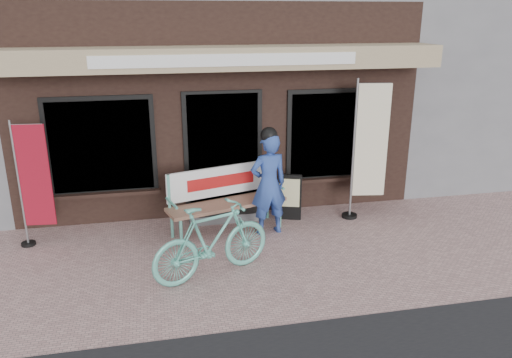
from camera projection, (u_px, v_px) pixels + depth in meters
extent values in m
plane|color=#BC938F|center=(245.00, 266.00, 7.08)|extent=(70.00, 70.00, 0.00)
cube|color=black|center=(203.00, 89.00, 11.17)|extent=(7.00, 6.00, 3.60)
cube|color=tan|center=(224.00, 58.00, 7.75)|extent=(7.00, 0.80, 0.35)
cube|color=white|center=(228.00, 60.00, 7.37)|extent=(4.00, 0.02, 0.18)
cube|color=black|center=(223.00, 155.00, 8.58)|extent=(1.20, 0.06, 2.10)
cube|color=black|center=(223.00, 155.00, 8.57)|extent=(1.35, 0.04, 2.20)
cube|color=black|center=(101.00, 146.00, 8.11)|extent=(1.60, 0.06, 1.50)
cube|color=black|center=(334.00, 135.00, 8.89)|extent=(1.60, 0.06, 1.50)
cube|color=black|center=(101.00, 147.00, 8.10)|extent=(1.75, 0.04, 1.65)
cube|color=black|center=(334.00, 135.00, 8.88)|extent=(1.75, 0.04, 1.65)
cube|color=black|center=(106.00, 194.00, 8.31)|extent=(1.80, 0.18, 0.06)
cube|color=black|center=(333.00, 179.00, 9.08)|extent=(1.80, 0.18, 0.06)
cube|color=#59595B|center=(226.00, 215.00, 8.69)|extent=(1.30, 0.45, 0.15)
cylinder|color=#60BCA9|center=(181.00, 234.00, 7.55)|extent=(0.06, 0.06, 0.45)
cylinder|color=#60BCA9|center=(172.00, 224.00, 7.91)|extent=(0.06, 0.06, 0.45)
cylinder|color=#60BCA9|center=(280.00, 214.00, 8.31)|extent=(0.06, 0.06, 0.45)
cylinder|color=#60BCA9|center=(267.00, 206.00, 8.68)|extent=(0.06, 0.06, 0.45)
cube|color=#926550|center=(227.00, 204.00, 8.03)|extent=(2.01, 1.00, 0.05)
cylinder|color=#60BCA9|center=(169.00, 193.00, 7.74)|extent=(0.06, 0.06, 0.60)
cylinder|color=#60BCA9|center=(269.00, 177.00, 8.52)|extent=(0.06, 0.06, 0.60)
cube|color=white|center=(221.00, 181.00, 8.13)|extent=(1.78, 0.54, 0.49)
cube|color=#B21414|center=(221.00, 181.00, 8.11)|extent=(1.13, 0.33, 0.19)
cylinder|color=#60BCA9|center=(172.00, 203.00, 7.57)|extent=(0.17, 0.47, 0.04)
cylinder|color=#60BCA9|center=(277.00, 185.00, 8.38)|extent=(0.17, 0.47, 0.04)
imported|color=#2C4899|center=(269.00, 184.00, 7.91)|extent=(0.66, 0.49, 1.66)
sphere|color=black|center=(269.00, 135.00, 7.66)|extent=(0.30, 0.30, 0.27)
imported|color=#60BCA9|center=(212.00, 240.00, 6.66)|extent=(1.80, 1.09, 1.04)
cylinder|color=gray|center=(19.00, 185.00, 7.41)|extent=(0.04, 0.04, 1.96)
cylinder|color=gray|center=(26.00, 125.00, 7.15)|extent=(0.45, 0.06, 0.02)
cube|color=maroon|center=(35.00, 176.00, 7.39)|extent=(0.45, 0.07, 1.56)
cylinder|color=black|center=(29.00, 244.00, 7.71)|extent=(0.23, 0.23, 0.04)
cylinder|color=gray|center=(353.00, 151.00, 8.40)|extent=(0.05, 0.05, 2.42)
cylinder|color=gray|center=(375.00, 84.00, 8.06)|extent=(0.55, 0.11, 0.03)
cube|color=#EEE1C3|center=(372.00, 141.00, 8.36)|extent=(0.55, 0.12, 1.92)
cylinder|color=black|center=(349.00, 216.00, 8.77)|extent=(0.30, 0.30, 0.05)
cube|color=black|center=(290.00, 197.00, 8.58)|extent=(0.41, 0.20, 0.81)
cube|color=beige|center=(290.00, 193.00, 8.51)|extent=(0.33, 0.13, 0.50)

